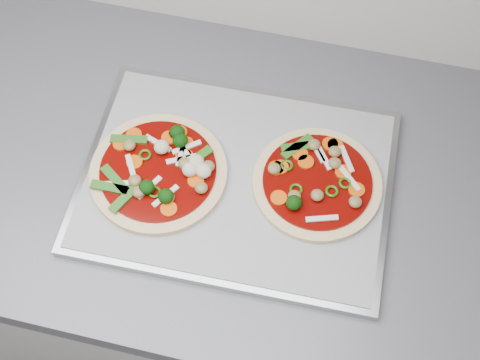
# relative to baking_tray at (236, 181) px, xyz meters

# --- Properties ---
(base_cabinet) EXTENTS (3.60, 0.60, 0.86)m
(base_cabinet) POSITION_rel_baking_tray_xyz_m (-0.22, 0.02, -0.48)
(base_cabinet) COLOR silver
(base_cabinet) RESTS_ON ground
(countertop) EXTENTS (3.60, 0.60, 0.04)m
(countertop) POSITION_rel_baking_tray_xyz_m (-0.22, 0.02, -0.03)
(countertop) COLOR #5D5D64
(countertop) RESTS_ON base_cabinet
(baking_tray) EXTENTS (0.48, 0.36, 0.02)m
(baking_tray) POSITION_rel_baking_tray_xyz_m (0.00, 0.00, 0.00)
(baking_tray) COLOR #9B9CA1
(baking_tray) RESTS_ON countertop
(parchment) EXTENTS (0.46, 0.34, 0.00)m
(parchment) POSITION_rel_baking_tray_xyz_m (0.00, 0.00, 0.01)
(parchment) COLOR #9A9A9F
(parchment) RESTS_ON baking_tray
(pizza_left) EXTENTS (0.28, 0.28, 0.04)m
(pizza_left) POSITION_rel_baking_tray_xyz_m (-0.11, -0.02, 0.02)
(pizza_left) COLOR #F2CA90
(pizza_left) RESTS_ON parchment
(pizza_right) EXTENTS (0.21, 0.21, 0.03)m
(pizza_right) POSITION_rel_baking_tray_xyz_m (0.12, 0.02, 0.02)
(pizza_right) COLOR #F2CA90
(pizza_right) RESTS_ON parchment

